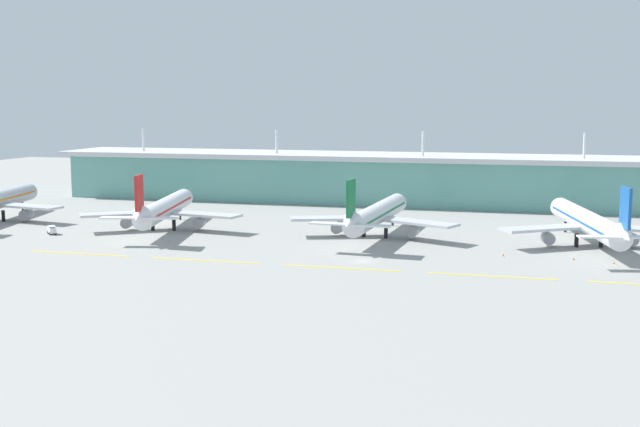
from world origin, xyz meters
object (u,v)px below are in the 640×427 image
(airliner_center, at_px, (376,214))
(baggage_cart, at_px, (52,230))
(airliner_near_middle, at_px, (164,209))
(safety_cone_right_wingtip, at_px, (574,259))
(airliner_far_middle, at_px, (588,222))
(safety_cone_nose_front, at_px, (503,255))
(safety_cone_left_wingtip, at_px, (614,262))

(airliner_center, relative_size, baggage_cart, 16.43)
(airliner_near_middle, xyz_separation_m, safety_cone_right_wingtip, (116.44, -16.79, -6.10))
(airliner_center, relative_size, safety_cone_right_wingtip, 89.71)
(airliner_center, height_order, airliner_far_middle, same)
(airliner_far_middle, height_order, safety_cone_nose_front, airliner_far_middle)
(airliner_far_middle, xyz_separation_m, safety_cone_nose_front, (-21.03, -19.97, -6.10))
(airliner_center, bearing_deg, airliner_far_middle, -0.13)
(airliner_far_middle, bearing_deg, safety_cone_left_wingtip, -78.62)
(baggage_cart, distance_m, safety_cone_right_wingtip, 144.36)
(airliner_center, height_order, safety_cone_left_wingtip, airliner_center)
(baggage_cart, bearing_deg, safety_cone_right_wingtip, -0.34)
(safety_cone_right_wingtip, bearing_deg, airliner_center, 158.49)
(airliner_near_middle, relative_size, safety_cone_nose_front, 87.96)
(airliner_center, bearing_deg, airliner_near_middle, -176.42)
(airliner_near_middle, xyz_separation_m, airliner_center, (63.70, 3.99, 0.00))
(airliner_center, distance_m, airliner_far_middle, 57.08)
(airliner_far_middle, xyz_separation_m, baggage_cart, (-148.69, -19.80, -5.19))
(airliner_far_middle, height_order, safety_cone_left_wingtip, airliner_far_middle)
(airliner_near_middle, bearing_deg, airliner_center, 3.58)
(airliner_far_middle, xyz_separation_m, safety_cone_left_wingtip, (4.65, -23.07, -6.10))
(airliner_center, bearing_deg, safety_cone_left_wingtip, -20.60)
(safety_cone_right_wingtip, bearing_deg, airliner_far_middle, 78.14)
(safety_cone_left_wingtip, bearing_deg, baggage_cart, 178.78)
(safety_cone_nose_front, bearing_deg, airliner_near_middle, 170.83)
(baggage_cart, bearing_deg, safety_cone_nose_front, -0.08)
(safety_cone_nose_front, relative_size, safety_cone_right_wingtip, 1.00)
(safety_cone_nose_front, bearing_deg, baggage_cart, 179.92)
(baggage_cart, bearing_deg, airliner_center, 12.27)
(baggage_cart, xyz_separation_m, safety_cone_nose_front, (127.66, -0.17, -0.91))
(safety_cone_nose_front, bearing_deg, safety_cone_right_wingtip, -2.35)
(airliner_far_middle, height_order, baggage_cart, airliner_far_middle)
(safety_cone_nose_front, distance_m, safety_cone_right_wingtip, 16.70)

